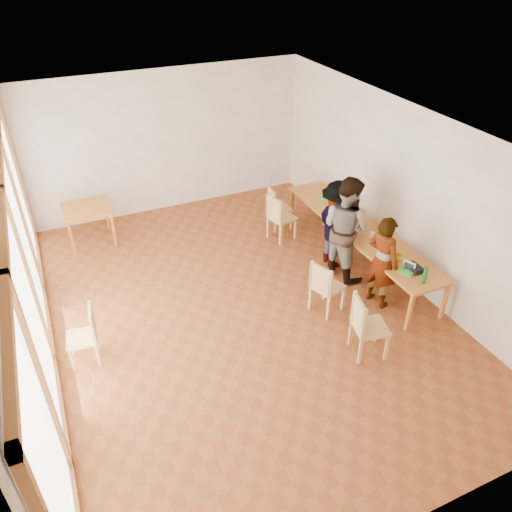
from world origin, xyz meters
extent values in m
plane|color=brown|center=(0.00, 0.00, 0.00)|extent=(8.00, 8.00, 0.00)
cube|color=silver|center=(0.00, 4.00, 1.50)|extent=(6.00, 0.10, 3.00)
cube|color=silver|center=(0.00, -4.00, 1.50)|extent=(6.00, 0.10, 3.00)
cube|color=silver|center=(3.00, 0.00, 1.50)|extent=(0.10, 8.00, 3.00)
cube|color=white|center=(-2.96, 0.00, 1.50)|extent=(0.10, 8.00, 3.00)
cube|color=white|center=(0.00, 0.00, 3.02)|extent=(6.00, 8.00, 0.04)
cube|color=#C5802B|center=(2.50, 0.40, 0.72)|extent=(0.80, 4.00, 0.05)
cube|color=#C5802B|center=(2.16, -1.54, 0.35)|extent=(0.06, 0.06, 0.70)
cube|color=#C5802B|center=(2.16, 2.34, 0.35)|extent=(0.06, 0.06, 0.70)
cube|color=#C5802B|center=(2.84, -1.54, 0.35)|extent=(0.06, 0.06, 0.70)
cube|color=#C5802B|center=(2.84, 2.34, 0.35)|extent=(0.06, 0.06, 0.70)
cube|color=#C5802B|center=(-1.89, 3.20, 0.72)|extent=(0.90, 0.90, 0.05)
cube|color=#C5802B|center=(-2.28, 2.81, 0.35)|extent=(0.05, 0.05, 0.70)
cube|color=#C5802B|center=(-2.28, 3.59, 0.35)|extent=(0.05, 0.05, 0.70)
cube|color=#C5802B|center=(-1.50, 2.81, 0.35)|extent=(0.05, 0.05, 0.70)
cube|color=#C5802B|center=(-1.50, 3.59, 0.35)|extent=(0.05, 0.05, 0.70)
cube|color=tan|center=(1.32, -1.68, 0.48)|extent=(0.56, 0.56, 0.04)
cube|color=tan|center=(1.12, -1.63, 0.74)|extent=(0.15, 0.46, 0.49)
cube|color=tan|center=(1.28, -0.57, 0.45)|extent=(0.56, 0.56, 0.04)
cube|color=tan|center=(1.10, -0.63, 0.70)|extent=(0.19, 0.43, 0.46)
cube|color=tan|center=(1.62, 1.75, 0.46)|extent=(0.55, 0.55, 0.04)
cube|color=tan|center=(1.42, 1.70, 0.72)|extent=(0.15, 0.45, 0.47)
cube|color=tan|center=(1.80, 2.17, 0.42)|extent=(0.43, 0.43, 0.04)
cube|color=tan|center=(1.61, 2.18, 0.66)|extent=(0.06, 0.41, 0.43)
cube|color=tan|center=(-2.50, -0.16, 0.43)|extent=(0.47, 0.47, 0.04)
cube|color=tan|center=(-2.31, -0.18, 0.67)|extent=(0.09, 0.42, 0.44)
imported|color=gray|center=(2.15, -0.75, 0.81)|extent=(0.53, 0.67, 1.62)
imported|color=gray|center=(2.06, 0.21, 0.95)|extent=(0.92, 1.06, 1.89)
imported|color=gray|center=(2.08, 0.53, 0.83)|extent=(0.72, 1.13, 1.66)
cube|color=green|center=(2.36, -1.09, 0.76)|extent=(0.23, 0.27, 0.02)
cube|color=white|center=(2.43, -1.06, 0.84)|extent=(0.14, 0.21, 0.18)
cube|color=green|center=(2.40, -0.53, 0.76)|extent=(0.18, 0.25, 0.03)
cube|color=white|center=(2.49, -0.52, 0.85)|extent=(0.08, 0.23, 0.20)
cube|color=green|center=(2.50, 1.63, 0.76)|extent=(0.24, 0.28, 0.03)
cube|color=white|center=(2.58, 1.60, 0.85)|extent=(0.14, 0.23, 0.20)
imported|color=yellow|center=(2.46, -0.75, 0.80)|extent=(0.17, 0.17, 0.10)
cylinder|color=#136223|center=(2.43, -1.41, 0.89)|extent=(0.07, 0.07, 0.28)
cylinder|color=silver|center=(2.52, 0.05, 0.80)|extent=(0.07, 0.07, 0.09)
cylinder|color=white|center=(2.40, 0.32, 0.78)|extent=(0.08, 0.08, 0.06)
cube|color=#CB3D66|center=(2.19, 2.12, 0.76)|extent=(0.05, 0.10, 0.01)
cube|color=black|center=(2.52, -1.09, 0.80)|extent=(0.16, 0.26, 0.09)
camera|label=1|loc=(-2.39, -5.93, 5.27)|focal=35.00mm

